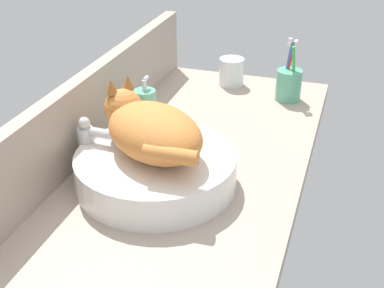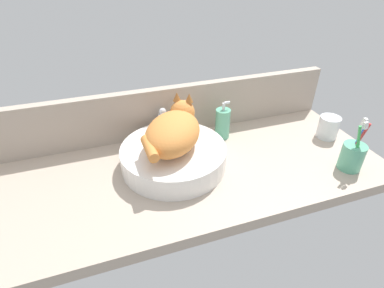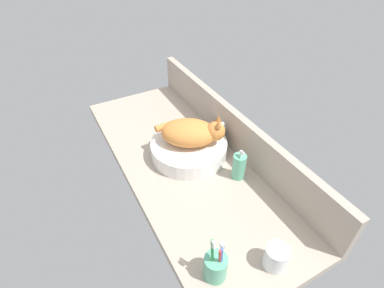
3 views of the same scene
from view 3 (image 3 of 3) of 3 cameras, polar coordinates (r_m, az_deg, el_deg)
name	(u,v)px [view 3 (image 3 of 3)]	position (r cm, az deg, el deg)	size (l,w,h in cm)	color
ground_plane	(185,163)	(141.22, -1.36, -3.73)	(138.66, 55.11, 4.00)	#B2A08E
backsplash_panel	(232,128)	(144.55, 7.67, 3.04)	(138.66, 3.60, 19.39)	#AD9E8E
sink_basin	(189,148)	(140.47, -0.59, -0.85)	(35.58, 35.58, 7.55)	white
cat	(192,132)	(134.52, -0.03, 2.26)	(27.83, 30.22, 14.00)	orange
faucet	(219,134)	(144.32, 5.24, 2.00)	(3.60, 11.84, 13.60)	silver
soap_dispenser	(239,166)	(129.54, 8.94, -4.22)	(5.68, 5.68, 15.22)	#60B793
toothbrush_cup	(216,266)	(101.54, 4.53, -22.19)	(7.55, 7.55, 18.72)	#5BB28E
water_glass	(276,258)	(107.71, 15.62, -20.18)	(7.85, 7.85, 8.66)	white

